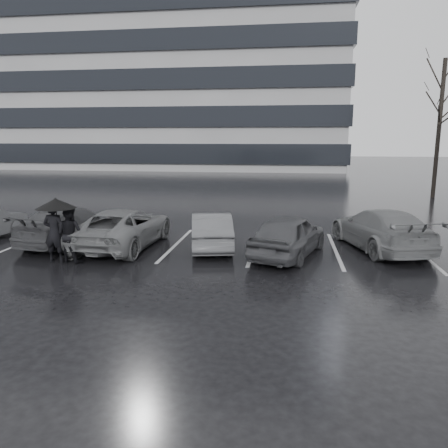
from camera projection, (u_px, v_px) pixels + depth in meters
ground at (227, 267)px, 13.00m from camera, size 160.00×160.00×0.00m
office_building at (116, 59)px, 59.86m from camera, size 61.00×26.00×29.00m
car_main at (288, 235)px, 14.09m from camera, size 2.80×4.33×1.37m
car_west_a at (211, 230)px, 15.14m from camera, size 2.06×3.99×1.25m
car_west_b at (124, 228)px, 15.30m from camera, size 2.51×4.99×1.36m
car_west_c at (71, 225)px, 15.85m from camera, size 2.63×4.84×1.33m
car_east at (381, 229)px, 14.93m from camera, size 3.21×5.20×1.41m
pedestrian_left at (54, 232)px, 13.37m from camera, size 0.69×0.46×1.86m
pedestrian_right at (70, 234)px, 13.39m from camera, size 0.97×0.83×1.75m
umbrella at (56, 203)px, 13.17m from camera, size 1.19×1.19×2.01m
stall_stripes at (214, 246)px, 15.54m from camera, size 19.72×5.00×0.00m
tree_north at (439, 130)px, 27.15m from camera, size 0.26×0.26×8.50m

